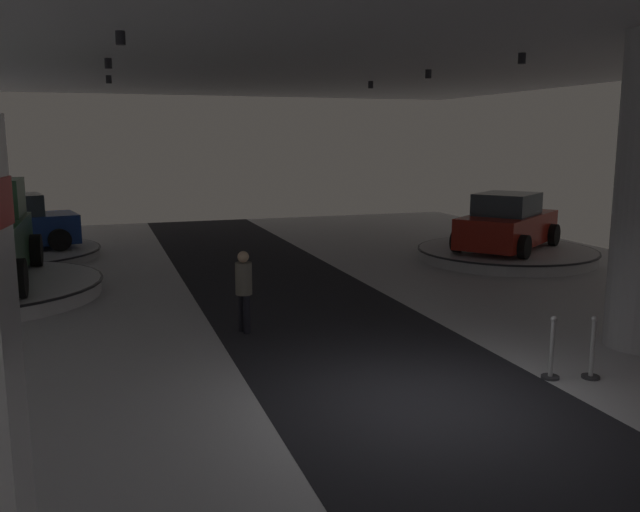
% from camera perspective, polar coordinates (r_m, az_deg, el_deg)
% --- Properties ---
extents(ground, '(24.00, 44.00, 0.06)m').
position_cam_1_polar(ground, '(9.75, 8.98, -12.60)').
color(ground, silver).
extents(display_platform_far_right, '(5.40, 5.40, 0.35)m').
position_cam_1_polar(display_platform_far_right, '(21.24, 15.60, 0.19)').
color(display_platform_far_right, '#B7B7BC').
rests_on(display_platform_far_right, ground).
extents(display_car_far_right, '(4.45, 3.95, 1.71)m').
position_cam_1_polar(display_car_far_right, '(21.08, 15.69, 2.65)').
color(display_car_far_right, maroon).
rests_on(display_car_far_right, display_platform_far_right).
extents(display_platform_deep_left, '(5.58, 5.58, 0.27)m').
position_cam_1_polar(display_platform_deep_left, '(22.81, -25.18, 0.16)').
color(display_platform_deep_left, '#B7B7BC').
rests_on(display_platform_deep_left, ground).
extents(display_car_deep_left, '(4.48, 2.91, 1.71)m').
position_cam_1_polar(display_car_deep_left, '(22.69, -25.27, 2.36)').
color(display_car_deep_left, navy).
rests_on(display_car_deep_left, display_platform_deep_left).
extents(visitor_walking_near, '(0.32, 0.32, 1.59)m').
position_cam_1_polar(visitor_walking_near, '(12.85, -6.52, -2.59)').
color(visitor_walking_near, black).
rests_on(visitor_walking_near, ground).
extents(stanchion_a, '(0.28, 0.28, 1.01)m').
position_cam_1_polar(stanchion_a, '(11.09, 19.14, -8.03)').
color(stanchion_a, '#333338').
rests_on(stanchion_a, ground).
extents(stanchion_b, '(0.28, 0.28, 1.01)m').
position_cam_1_polar(stanchion_b, '(11.32, 22.19, -7.85)').
color(stanchion_b, '#333338').
rests_on(stanchion_b, ground).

